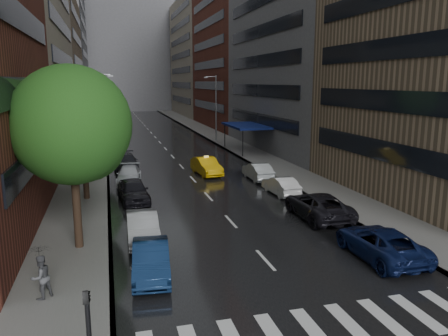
# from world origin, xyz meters

# --- Properties ---
(ground) EXTENTS (220.00, 220.00, 0.00)m
(ground) POSITION_xyz_m (0.00, 0.00, 0.00)
(ground) COLOR gray
(ground) RESTS_ON ground
(road) EXTENTS (14.00, 140.00, 0.01)m
(road) POSITION_xyz_m (0.00, 50.00, 0.01)
(road) COLOR black
(road) RESTS_ON ground
(sidewalk_left) EXTENTS (4.00, 140.00, 0.15)m
(sidewalk_left) POSITION_xyz_m (-9.00, 50.00, 0.07)
(sidewalk_left) COLOR gray
(sidewalk_left) RESTS_ON ground
(sidewalk_right) EXTENTS (4.00, 140.00, 0.15)m
(sidewalk_right) POSITION_xyz_m (9.00, 50.00, 0.07)
(sidewalk_right) COLOR gray
(sidewalk_right) RESTS_ON ground
(crosswalk) EXTENTS (13.15, 2.80, 0.01)m
(crosswalk) POSITION_xyz_m (0.20, -2.00, 0.01)
(crosswalk) COLOR silver
(crosswalk) RESTS_ON ground
(buildings_left) EXTENTS (8.00, 108.00, 38.00)m
(buildings_left) POSITION_xyz_m (-15.00, 58.79, 15.99)
(buildings_left) COLOR maroon
(buildings_left) RESTS_ON ground
(buildings_right) EXTENTS (8.05, 109.10, 36.00)m
(buildings_right) POSITION_xyz_m (15.00, 56.70, 15.03)
(buildings_right) COLOR #937A5B
(buildings_right) RESTS_ON ground
(building_far) EXTENTS (40.00, 14.00, 32.00)m
(building_far) POSITION_xyz_m (0.00, 118.00, 16.00)
(building_far) COLOR slate
(building_far) RESTS_ON ground
(tree_near) EXTENTS (5.75, 5.75, 9.16)m
(tree_near) POSITION_xyz_m (-8.60, 7.71, 6.27)
(tree_near) COLOR #382619
(tree_near) RESTS_ON ground
(tree_mid) EXTENTS (5.37, 5.37, 8.55)m
(tree_mid) POSITION_xyz_m (-8.60, 17.31, 5.85)
(tree_mid) COLOR #382619
(tree_mid) RESTS_ON ground
(tree_far) EXTENTS (5.71, 5.71, 9.11)m
(tree_far) POSITION_xyz_m (-8.60, 32.88, 6.23)
(tree_far) COLOR #382619
(tree_far) RESTS_ON ground
(taxi) EXTENTS (2.19, 4.94, 1.58)m
(taxi) POSITION_xyz_m (1.56, 23.58, 0.79)
(taxi) COLOR #DFA80B
(taxi) RESTS_ON ground
(parked_cars_left) EXTENTS (2.39, 28.83, 1.61)m
(parked_cars_left) POSITION_xyz_m (-5.40, 17.08, 0.75)
(parked_cars_left) COLOR #10274D
(parked_cars_left) RESTS_ON ground
(parked_cars_right) EXTENTS (2.72, 22.59, 1.59)m
(parked_cars_right) POSITION_xyz_m (5.40, 9.78, 0.76)
(parked_cars_right) COLOR #0F1A46
(parked_cars_right) RESTS_ON ground
(ped_black_umbrella) EXTENTS (1.06, 1.05, 2.09)m
(ped_black_umbrella) POSITION_xyz_m (-9.68, 2.49, 1.38)
(ped_black_umbrella) COLOR #4F5055
(ped_black_umbrella) RESTS_ON sidewalk_left
(street_lamp_left) EXTENTS (1.74, 0.22, 9.00)m
(street_lamp_left) POSITION_xyz_m (-7.72, 30.00, 4.89)
(street_lamp_left) COLOR gray
(street_lamp_left) RESTS_ON sidewalk_left
(street_lamp_right) EXTENTS (1.74, 0.22, 9.00)m
(street_lamp_right) POSITION_xyz_m (7.72, 45.00, 4.89)
(street_lamp_right) COLOR gray
(street_lamp_right) RESTS_ON sidewalk_right
(awning) EXTENTS (4.00, 8.00, 3.12)m
(awning) POSITION_xyz_m (8.98, 35.00, 3.13)
(awning) COLOR navy
(awning) RESTS_ON sidewalk_right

